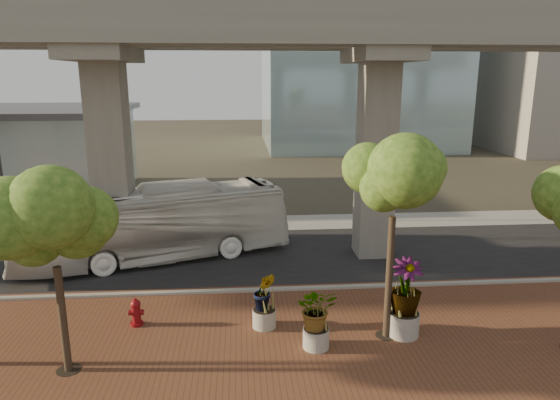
{
  "coord_description": "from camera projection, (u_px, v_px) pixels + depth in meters",
  "views": [
    {
      "loc": [
        -0.28,
        -20.46,
        8.39
      ],
      "look_at": [
        1.42,
        0.5,
        3.17
      ],
      "focal_mm": 32.0,
      "sensor_mm": 36.0,
      "label": 1
    }
  ],
  "objects": [
    {
      "name": "ground",
      "position": [
        249.0,
        273.0,
        21.84
      ],
      "size": [
        160.0,
        160.0,
        0.0
      ],
      "primitive_type": "plane",
      "color": "#383429",
      "rests_on": "ground"
    },
    {
      "name": "brick_plaza",
      "position": [
        254.0,
        381.0,
        14.09
      ],
      "size": [
        70.0,
        13.0,
        0.06
      ],
      "primitive_type": "cube",
      "color": "brown",
      "rests_on": "ground"
    },
    {
      "name": "asphalt_road",
      "position": [
        248.0,
        257.0,
        23.77
      ],
      "size": [
        90.0,
        8.0,
        0.04
      ],
      "primitive_type": "cube",
      "color": "black",
      "rests_on": "ground"
    },
    {
      "name": "curb_strip",
      "position": [
        250.0,
        291.0,
        19.88
      ],
      "size": [
        70.0,
        0.25,
        0.16
      ],
      "primitive_type": "cube",
      "color": "#9C9991",
      "rests_on": "ground"
    },
    {
      "name": "far_sidewalk",
      "position": [
        246.0,
        224.0,
        29.09
      ],
      "size": [
        90.0,
        3.0,
        0.06
      ],
      "primitive_type": "cube",
      "color": "#9C9991",
      "rests_on": "ground"
    },
    {
      "name": "transit_viaduct",
      "position": [
        245.0,
        102.0,
        22.02
      ],
      "size": [
        72.0,
        5.6,
        12.4
      ],
      "color": "gray",
      "rests_on": "ground"
    },
    {
      "name": "transit_bus",
      "position": [
        154.0,
        224.0,
        23.12
      ],
      "size": [
        12.7,
        6.52,
        3.46
      ],
      "primitive_type": "imported",
      "rotation": [
        0.0,
        0.0,
        1.88
      ],
      "color": "white",
      "rests_on": "ground"
    },
    {
      "name": "fire_hydrant",
      "position": [
        136.0,
        312.0,
        17.09
      ],
      "size": [
        0.49,
        0.44,
        0.98
      ],
      "color": "maroon",
      "rests_on": "ground"
    },
    {
      "name": "planter_front",
      "position": [
        317.0,
        311.0,
        15.49
      ],
      "size": [
        1.85,
        1.85,
        2.04
      ],
      "color": "#9D988E",
      "rests_on": "ground"
    },
    {
      "name": "planter_right",
      "position": [
        406.0,
        290.0,
        16.16
      ],
      "size": [
        2.48,
        2.48,
        2.65
      ],
      "color": "gray",
      "rests_on": "ground"
    },
    {
      "name": "planter_left",
      "position": [
        264.0,
        294.0,
        16.8
      ],
      "size": [
        1.79,
        1.79,
        1.97
      ],
      "color": "#A5A295",
      "rests_on": "ground"
    },
    {
      "name": "street_tree_near_west",
      "position": [
        53.0,
        230.0,
        13.52
      ],
      "size": [
        3.68,
        3.68,
        5.98
      ],
      "color": "#403125",
      "rests_on": "ground"
    },
    {
      "name": "street_tree_near_east",
      "position": [
        394.0,
        185.0,
        15.26
      ],
      "size": [
        3.45,
        3.45,
        6.68
      ],
      "color": "#403125",
      "rests_on": "ground"
    },
    {
      "name": "streetlamp_east",
      "position": [
        383.0,
        151.0,
        28.6
      ],
      "size": [
        0.36,
        1.05,
        7.23
      ],
      "color": "#313137",
      "rests_on": "ground"
    }
  ]
}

